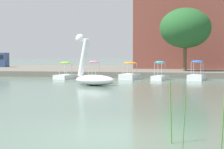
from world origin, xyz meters
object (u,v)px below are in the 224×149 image
(swan_boat, at_px, (93,75))
(pedal_boat_blue, at_px, (197,75))
(pedal_boat_pink, at_px, (94,74))
(tree_broadleaf_behind_dock, at_px, (185,28))
(pedal_boat_orange, at_px, (130,74))
(pedal_boat_lime, at_px, (66,74))
(pedal_boat_cyan, at_px, (160,75))

(swan_boat, relative_size, pedal_boat_blue, 1.45)
(pedal_boat_pink, height_order, tree_broadleaf_behind_dock, tree_broadleaf_behind_dock)
(pedal_boat_pink, bearing_deg, pedal_boat_blue, 2.20)
(tree_broadleaf_behind_dock, bearing_deg, pedal_boat_blue, -81.14)
(swan_boat, distance_m, pedal_boat_orange, 6.78)
(pedal_boat_pink, xyz_separation_m, pedal_boat_lime, (-2.49, 0.20, -0.07))
(swan_boat, bearing_deg, pedal_boat_orange, 75.96)
(pedal_boat_orange, xyz_separation_m, pedal_boat_lime, (-5.47, -0.34, -0.05))
(pedal_boat_cyan, bearing_deg, pedal_boat_pink, -179.86)
(swan_boat, xyz_separation_m, pedal_boat_lime, (-3.82, 6.23, -0.30))
(tree_broadleaf_behind_dock, bearing_deg, pedal_boat_pink, -141.83)
(pedal_boat_blue, distance_m, pedal_boat_lime, 10.93)
(tree_broadleaf_behind_dock, bearing_deg, pedal_boat_orange, -130.38)
(swan_boat, xyz_separation_m, pedal_boat_blue, (7.11, 6.35, -0.26))
(pedal_boat_pink, bearing_deg, pedal_boat_lime, 175.31)
(pedal_boat_blue, height_order, tree_broadleaf_behind_dock, tree_broadleaf_behind_dock)
(pedal_boat_blue, height_order, pedal_boat_lime, pedal_boat_blue)
(pedal_boat_cyan, xyz_separation_m, pedal_boat_pink, (-5.47, -0.01, 0.01))
(swan_boat, distance_m, pedal_boat_pink, 6.18)
(pedal_boat_blue, xyz_separation_m, pedal_boat_orange, (-5.46, 0.22, 0.01))
(tree_broadleaf_behind_dock, bearing_deg, pedal_boat_cyan, -109.40)
(pedal_boat_blue, height_order, pedal_boat_orange, pedal_boat_blue)
(swan_boat, bearing_deg, pedal_boat_blue, 41.78)
(pedal_boat_blue, distance_m, pedal_boat_pink, 8.44)
(pedal_boat_cyan, xyz_separation_m, tree_broadleaf_behind_dock, (2.09, 5.93, 4.13))
(pedal_boat_cyan, xyz_separation_m, pedal_boat_orange, (-2.50, 0.53, -0.01))
(pedal_boat_lime, height_order, tree_broadleaf_behind_dock, tree_broadleaf_behind_dock)
(pedal_boat_lime, bearing_deg, tree_broadleaf_behind_dock, 29.71)
(pedal_boat_lime, xyz_separation_m, tree_broadleaf_behind_dock, (10.05, 5.74, 4.19))
(swan_boat, xyz_separation_m, pedal_boat_orange, (1.64, 6.58, -0.25))
(pedal_boat_cyan, height_order, pedal_boat_orange, pedal_boat_cyan)
(swan_boat, xyz_separation_m, tree_broadleaf_behind_dock, (6.23, 11.97, 3.89))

